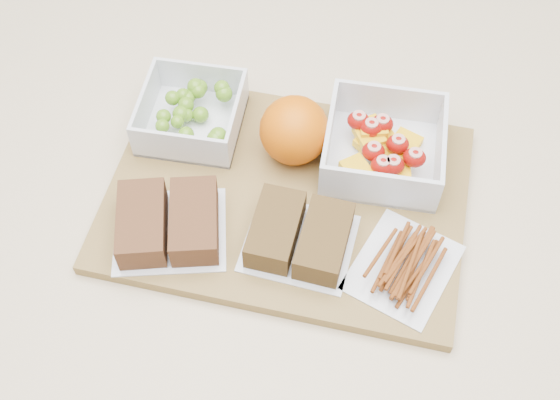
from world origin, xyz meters
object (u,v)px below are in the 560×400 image
Objects in this scene: fruit_container at (383,148)px; sandwich_bag_center at (300,235)px; orange at (294,130)px; pretzel_bag at (405,262)px; cutting_board at (287,197)px; sandwich_bag_left at (168,223)px; grape_container at (194,113)px.

fruit_container is 0.16m from sandwich_bag_center.
pretzel_bag is (0.15, -0.14, -0.03)m from orange.
cutting_board is 3.03× the size of fruit_container.
cutting_board is at bearing 31.30° from sandwich_bag_left.
cutting_board is at bearing -32.96° from grape_container.
orange is (-0.11, -0.01, 0.02)m from fruit_container.
orange is 0.57× the size of sandwich_bag_left.
sandwich_bag_left is (-0.23, -0.14, -0.00)m from fruit_container.
fruit_container reaches higher than grape_container.
cutting_board is at bearing -88.55° from orange.
orange is at bearing 48.71° from sandwich_bag_left.
fruit_container is at bearing 104.62° from pretzel_bag.
grape_container is 0.93× the size of sandwich_bag_center.
sandwich_bag_left is at bearing -145.59° from cutting_board.
sandwich_bag_left is 0.99× the size of pretzel_bag.
cutting_board is at bearing 151.89° from pretzel_bag.
fruit_container is at bearing 32.30° from sandwich_bag_left.
sandwich_bag_left is at bearing -176.52° from sandwich_bag_center.
sandwich_bag_center is at bearing 174.59° from pretzel_bag.
fruit_container is at bearing -3.83° from grape_container.
fruit_container is 0.94× the size of sandwich_bag_left.
orange is 0.64× the size of sandwich_bag_center.
fruit_container is 0.11m from orange.
sandwich_bag_center is 0.88× the size of pretzel_bag.
cutting_board is 0.15m from sandwich_bag_left.
pretzel_bag is at bearing -5.41° from sandwich_bag_center.
cutting_board is 0.13m from fruit_container.
fruit_container reaches higher than cutting_board.
fruit_container reaches higher than sandwich_bag_center.
sandwich_bag_left is (0.01, -0.16, -0.00)m from grape_container.
sandwich_bag_center is at bearing 3.48° from sandwich_bag_left.
sandwich_bag_left is at bearing 179.52° from pretzel_bag.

